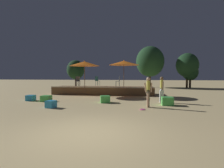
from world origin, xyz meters
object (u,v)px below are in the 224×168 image
object	(u,v)px
background_tree_3	(150,62)
cube_seat_3	(51,104)
bistro_chair_2	(78,80)
cube_seat_0	(46,98)
background_tree_2	(190,72)
patio_umbrella_0	(124,63)
background_tree_0	(76,70)
background_tree_1	(187,65)
bistro_chair_1	(119,80)
cube_seat_4	(105,99)
cube_seat_2	(167,101)
patio_umbrella_1	(85,64)
cube_seat_1	(31,98)
bistro_chair_3	(78,80)
person_2	(148,91)
person_0	(162,89)
bistro_chair_0	(97,80)
frisbee_disc	(142,109)

from	to	relation	value
background_tree_3	cube_seat_3	bearing A→B (deg)	-110.31
bistro_chair_2	cube_seat_0	bearing A→B (deg)	102.21
cube_seat_3	background_tree_2	xyz separation A→B (m)	(11.85, 16.70, 2.00)
patio_umbrella_0	background_tree_2	size ratio (longest dim) A/B	0.91
background_tree_0	background_tree_3	size ratio (longest dim) A/B	0.70
background_tree_0	background_tree_1	world-z (taller)	background_tree_1
bistro_chair_2	background_tree_3	bearing A→B (deg)	-113.06
background_tree_2	background_tree_3	distance (m)	5.69
cube_seat_3	bistro_chair_1	bearing A→B (deg)	67.99
cube_seat_4	background_tree_0	xyz separation A→B (m)	(-7.74, 15.88, 2.42)
cube_seat_3	bistro_chair_2	size ratio (longest dim) A/B	0.59
cube_seat_4	cube_seat_2	bearing A→B (deg)	-6.51
patio_umbrella_1	cube_seat_1	bearing A→B (deg)	-128.56
cube_seat_3	bistro_chair_1	xyz separation A→B (m)	(2.90, 7.18, 1.10)
background_tree_3	bistro_chair_3	bearing A→B (deg)	-124.43
person_2	bistro_chair_2	size ratio (longest dim) A/B	1.84
patio_umbrella_0	bistro_chair_3	world-z (taller)	patio_umbrella_0
patio_umbrella_1	cube_seat_0	size ratio (longest dim) A/B	5.12
person_0	bistro_chair_2	world-z (taller)	person_0
cube_seat_2	bistro_chair_0	xyz separation A→B (m)	(-5.64, 6.05, 1.06)
bistro_chair_1	background_tree_2	bearing A→B (deg)	124.35
background_tree_2	person_0	bearing A→B (deg)	-112.17
person_0	background_tree_0	bearing A→B (deg)	108.37
bistro_chair_0	bistro_chair_1	distance (m)	2.27
background_tree_1	background_tree_3	world-z (taller)	background_tree_3
patio_umbrella_1	cube_seat_2	distance (m)	7.85
patio_umbrella_1	bistro_chair_2	bearing A→B (deg)	125.16
background_tree_1	person_2	bearing A→B (deg)	-111.52
patio_umbrella_1	person_2	distance (m)	7.30
bistro_chair_1	person_2	bearing A→B (deg)	7.74
bistro_chair_3	frisbee_disc	xyz separation A→B (m)	(5.73, -6.60, -1.28)
bistro_chair_2	background_tree_2	bearing A→B (deg)	-130.22
frisbee_disc	bistro_chair_0	bearing A→B (deg)	118.44
person_2	cube_seat_2	bearing A→B (deg)	-39.56
bistro_chair_1	background_tree_2	xyz separation A→B (m)	(8.95, 9.52, 0.89)
cube_seat_2	bistro_chair_1	world-z (taller)	bistro_chair_1
patio_umbrella_0	background_tree_3	xyz separation A→B (m)	(2.97, 11.16, 0.96)
cube_seat_3	cube_seat_1	bearing A→B (deg)	139.61
bistro_chair_2	bistro_chair_3	distance (m)	0.92
person_2	background_tree_2	bearing A→B (deg)	-9.03
cube_seat_3	bistro_chair_3	bearing A→B (deg)	97.22
person_2	bistro_chair_3	bearing A→B (deg)	59.81
person_2	background_tree_0	xyz separation A→B (m)	(-10.39, 17.17, 1.75)
cube_seat_1	frisbee_disc	bearing A→B (deg)	-15.77
background_tree_3	person_0	bearing A→B (deg)	-91.02
background_tree_0	person_0	bearing A→B (deg)	-53.48
cube_seat_4	background_tree_0	size ratio (longest dim) A/B	0.18
cube_seat_2	background_tree_1	size ratio (longest dim) A/B	0.13
patio_umbrella_1	cube_seat_3	distance (m)	6.31
cube_seat_0	cube_seat_3	world-z (taller)	cube_seat_0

